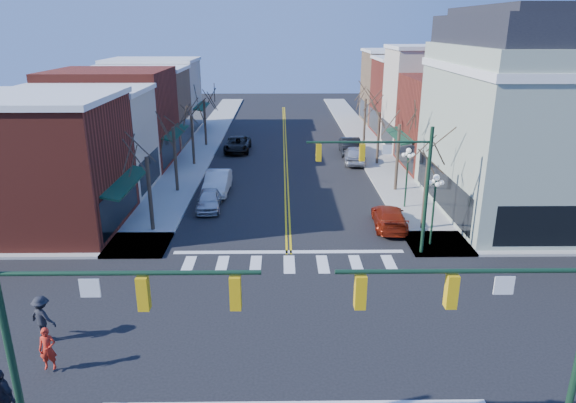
{
  "coord_description": "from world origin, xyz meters",
  "views": [
    {
      "loc": [
        -0.4,
        -18.69,
        12.1
      ],
      "look_at": [
        -0.04,
        8.45,
        2.8
      ],
      "focal_mm": 32.0,
      "sensor_mm": 36.0,
      "label": 1
    }
  ],
  "objects_px": {
    "car_left_mid": "(218,182)",
    "pedestrian_dark_b": "(42,317)",
    "lamppost_midblock": "(407,168)",
    "pedestrian_red_a": "(48,349)",
    "victorian_corner": "(540,114)",
    "car_right_near": "(389,217)",
    "car_left_far": "(238,144)",
    "lamppost_corner": "(434,198)",
    "car_right_mid": "(355,155)",
    "car_left_near": "(209,200)",
    "car_right_far": "(350,145)",
    "pedestrian_dark_a": "(2,396)"
  },
  "relations": [
    {
      "from": "car_left_far",
      "to": "pedestrian_dark_b",
      "type": "relative_size",
      "value": 2.89
    },
    {
      "from": "lamppost_corner",
      "to": "car_left_mid",
      "type": "height_order",
      "value": "lamppost_corner"
    },
    {
      "from": "victorian_corner",
      "to": "car_right_mid",
      "type": "bearing_deg",
      "value": 127.7
    },
    {
      "from": "car_left_mid",
      "to": "pedestrian_dark_b",
      "type": "distance_m",
      "value": 20.07
    },
    {
      "from": "lamppost_midblock",
      "to": "lamppost_corner",
      "type": "bearing_deg",
      "value": -90.0
    },
    {
      "from": "car_left_mid",
      "to": "pedestrian_dark_b",
      "type": "height_order",
      "value": "pedestrian_dark_b"
    },
    {
      "from": "victorian_corner",
      "to": "car_left_far",
      "type": "height_order",
      "value": "victorian_corner"
    },
    {
      "from": "lamppost_midblock",
      "to": "pedestrian_red_a",
      "type": "height_order",
      "value": "lamppost_midblock"
    },
    {
      "from": "lamppost_midblock",
      "to": "pedestrian_red_a",
      "type": "distance_m",
      "value": 24.7
    },
    {
      "from": "car_left_far",
      "to": "car_right_near",
      "type": "height_order",
      "value": "car_left_far"
    },
    {
      "from": "lamppost_midblock",
      "to": "pedestrian_red_a",
      "type": "bearing_deg",
      "value": -134.09
    },
    {
      "from": "lamppost_corner",
      "to": "car_right_near",
      "type": "relative_size",
      "value": 0.91
    },
    {
      "from": "car_right_near",
      "to": "car_right_mid",
      "type": "distance_m",
      "value": 16.07
    },
    {
      "from": "lamppost_corner",
      "to": "lamppost_midblock",
      "type": "xyz_separation_m",
      "value": [
        0.0,
        6.5,
        0.0
      ]
    },
    {
      "from": "car_right_near",
      "to": "car_right_far",
      "type": "bearing_deg",
      "value": -85.9
    },
    {
      "from": "lamppost_midblock",
      "to": "car_left_mid",
      "type": "xyz_separation_m",
      "value": [
        -13.48,
        3.85,
        -2.15
      ]
    },
    {
      "from": "car_right_near",
      "to": "car_right_far",
      "type": "height_order",
      "value": "car_right_far"
    },
    {
      "from": "car_left_far",
      "to": "car_right_mid",
      "type": "distance_m",
      "value": 12.25
    },
    {
      "from": "lamppost_midblock",
      "to": "pedestrian_dark_b",
      "type": "height_order",
      "value": "lamppost_midblock"
    },
    {
      "from": "lamppost_corner",
      "to": "lamppost_midblock",
      "type": "bearing_deg",
      "value": 90.0
    },
    {
      "from": "victorian_corner",
      "to": "car_right_far",
      "type": "distance_m",
      "value": 20.39
    },
    {
      "from": "victorian_corner",
      "to": "lamppost_midblock",
      "type": "height_order",
      "value": "victorian_corner"
    },
    {
      "from": "car_right_near",
      "to": "pedestrian_dark_b",
      "type": "distance_m",
      "value": 20.42
    },
    {
      "from": "victorian_corner",
      "to": "car_left_near",
      "type": "height_order",
      "value": "victorian_corner"
    },
    {
      "from": "victorian_corner",
      "to": "pedestrian_dark_a",
      "type": "xyz_separation_m",
      "value": [
        -25.66,
        -19.89,
        -5.52
      ]
    },
    {
      "from": "lamppost_corner",
      "to": "pedestrian_red_a",
      "type": "distance_m",
      "value": 20.56
    },
    {
      "from": "car_right_far",
      "to": "pedestrian_dark_a",
      "type": "bearing_deg",
      "value": 68.46
    },
    {
      "from": "car_left_near",
      "to": "car_right_mid",
      "type": "height_order",
      "value": "car_right_mid"
    },
    {
      "from": "lamppost_corner",
      "to": "pedestrian_dark_b",
      "type": "height_order",
      "value": "lamppost_corner"
    },
    {
      "from": "victorian_corner",
      "to": "car_right_mid",
      "type": "distance_m",
      "value": 17.52
    },
    {
      "from": "pedestrian_dark_b",
      "to": "lamppost_corner",
      "type": "bearing_deg",
      "value": -131.06
    },
    {
      "from": "car_left_near",
      "to": "car_right_mid",
      "type": "relative_size",
      "value": 0.83
    },
    {
      "from": "car_right_near",
      "to": "lamppost_midblock",
      "type": "bearing_deg",
      "value": -113.11
    },
    {
      "from": "car_left_near",
      "to": "pedestrian_dark_b",
      "type": "distance_m",
      "value": 16.4
    },
    {
      "from": "victorian_corner",
      "to": "car_right_near",
      "type": "xyz_separation_m",
      "value": [
        -10.1,
        -3.0,
        -5.97
      ]
    },
    {
      "from": "car_left_near",
      "to": "car_right_mid",
      "type": "distance_m",
      "value": 17.21
    },
    {
      "from": "car_left_far",
      "to": "car_right_far",
      "type": "distance_m",
      "value": 11.3
    },
    {
      "from": "lamppost_midblock",
      "to": "pedestrian_dark_a",
      "type": "relative_size",
      "value": 2.2
    },
    {
      "from": "pedestrian_red_a",
      "to": "pedestrian_dark_b",
      "type": "bearing_deg",
      "value": 111.96
    },
    {
      "from": "car_left_mid",
      "to": "car_right_mid",
      "type": "relative_size",
      "value": 1.02
    },
    {
      "from": "car_right_far",
      "to": "car_right_mid",
      "type": "bearing_deg",
      "value": 91.47
    },
    {
      "from": "lamppost_midblock",
      "to": "pedestrian_dark_a",
      "type": "bearing_deg",
      "value": -130.41
    },
    {
      "from": "car_left_far",
      "to": "car_left_mid",
      "type": "bearing_deg",
      "value": -90.72
    },
    {
      "from": "lamppost_midblock",
      "to": "car_right_mid",
      "type": "height_order",
      "value": "lamppost_midblock"
    },
    {
      "from": "victorian_corner",
      "to": "pedestrian_dark_b",
      "type": "height_order",
      "value": "victorian_corner"
    },
    {
      "from": "car_left_near",
      "to": "car_right_near",
      "type": "relative_size",
      "value": 0.84
    },
    {
      "from": "lamppost_midblock",
      "to": "car_left_near",
      "type": "xyz_separation_m",
      "value": [
        -13.66,
        0.1,
        -2.28
      ]
    },
    {
      "from": "lamppost_midblock",
      "to": "car_left_mid",
      "type": "bearing_deg",
      "value": 164.06
    },
    {
      "from": "car_left_far",
      "to": "pedestrian_dark_b",
      "type": "bearing_deg",
      "value": -97.7
    },
    {
      "from": "pedestrian_dark_b",
      "to": "pedestrian_red_a",
      "type": "bearing_deg",
      "value": 139.95
    }
  ]
}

